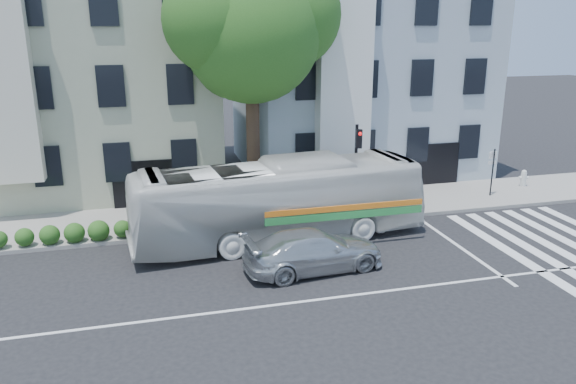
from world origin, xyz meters
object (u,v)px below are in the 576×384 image
object	(u,v)px
traffic_signal	(357,157)
fire_hydrant	(524,178)
sedan	(314,250)
bus	(279,201)

from	to	relation	value
traffic_signal	fire_hydrant	world-z (taller)	traffic_signal
sedan	traffic_signal	distance (m)	6.31
traffic_signal	fire_hydrant	bearing A→B (deg)	22.83
bus	traffic_signal	distance (m)	4.52
fire_hydrant	sedan	bearing A→B (deg)	-153.39
sedan	bus	bearing A→B (deg)	3.30
traffic_signal	bus	bearing A→B (deg)	-136.82
bus	traffic_signal	bearing A→B (deg)	-66.32
bus	sedan	world-z (taller)	bus
bus	sedan	distance (m)	3.02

